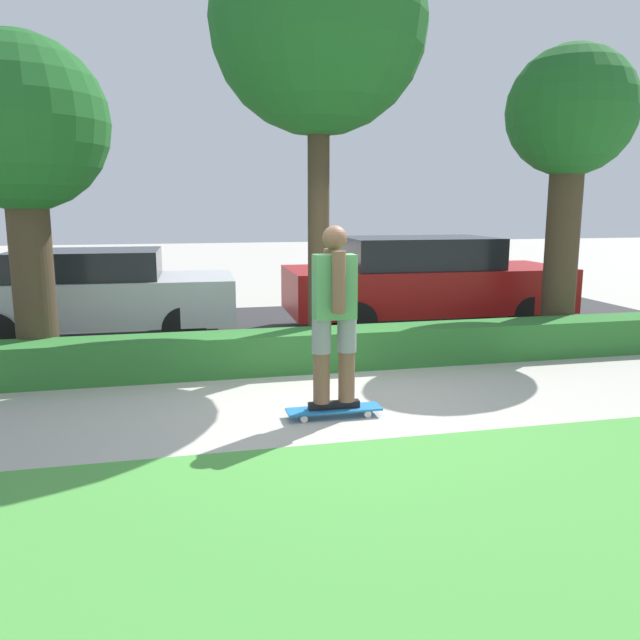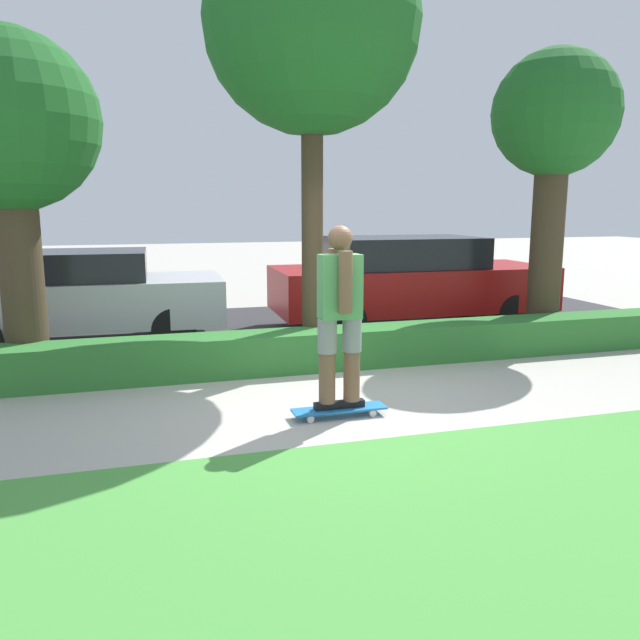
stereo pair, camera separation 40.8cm
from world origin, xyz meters
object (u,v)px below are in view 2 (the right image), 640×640
at_px(parked_car_front, 80,295).
at_px(skater_person, 340,313).
at_px(parked_car_middle, 410,280).
at_px(tree_mid, 312,26).
at_px(tree_far, 554,127).
at_px(tree_near, 9,131).
at_px(skateboard, 339,409).

bearing_deg(parked_car_front, skater_person, -55.62).
height_order(parked_car_front, parked_car_middle, parked_car_middle).
height_order(tree_mid, tree_far, tree_mid).
bearing_deg(tree_far, tree_near, -179.06).
bearing_deg(tree_near, parked_car_front, 75.96).
distance_m(skateboard, parked_car_middle, 5.02).
relative_size(tree_near, parked_car_front, 0.97).
xyz_separation_m(skater_person, parked_car_middle, (2.65, 4.21, -0.25)).
relative_size(tree_far, parked_car_middle, 0.90).
height_order(skater_person, parked_car_front, skater_person).
bearing_deg(parked_car_front, tree_near, -102.46).
height_order(skateboard, tree_near, tree_near).
distance_m(skateboard, tree_far, 5.70).
bearing_deg(tree_near, tree_far, 0.94).
bearing_deg(tree_near, parked_car_middle, 17.82).
relative_size(skater_person, parked_car_middle, 0.38).
height_order(tree_mid, parked_car_front, tree_mid).
bearing_deg(skateboard, parked_car_middle, 57.80).
height_order(skateboard, parked_car_middle, parked_car_middle).
bearing_deg(skater_person, parked_car_front, 122.80).
bearing_deg(parked_car_front, tree_mid, -31.21).
height_order(tree_far, parked_car_middle, tree_far).
xyz_separation_m(parked_car_front, parked_car_middle, (5.36, 0.00, 0.05)).
relative_size(tree_near, tree_mid, 0.72).
bearing_deg(parked_car_middle, tree_near, -160.79).
distance_m(tree_near, tree_mid, 3.78).
distance_m(tree_near, tree_far, 7.27).
bearing_deg(parked_car_front, tree_far, -12.89).
height_order(skater_person, tree_far, tree_far).
xyz_separation_m(skateboard, tree_far, (4.08, 2.45, 3.14)).
bearing_deg(skater_person, tree_near, 143.73).
height_order(tree_far, parked_car_front, tree_far).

